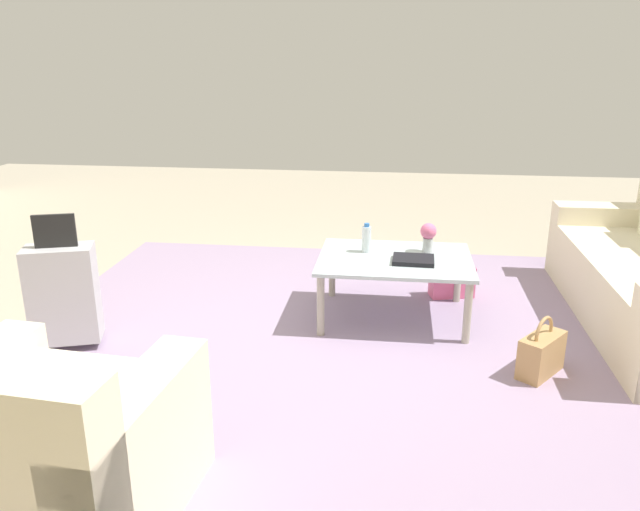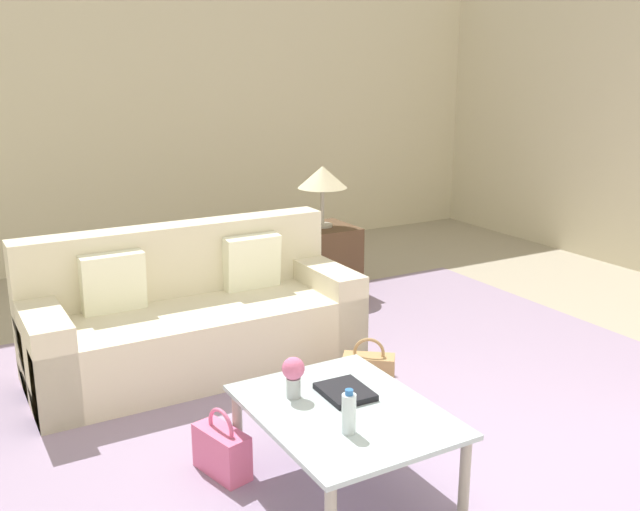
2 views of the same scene
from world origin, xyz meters
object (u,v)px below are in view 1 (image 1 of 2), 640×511
Objects in this scene: coffee_table at (395,265)px; water_bottle at (366,239)px; armchair at (39,460)px; flower_vase at (428,235)px; suitcase_silver at (63,293)px; handbag_tan at (541,354)px; coffee_table_book at (413,260)px; handbag_pink at (452,280)px.

water_bottle reaches higher than coffee_table.
flower_vase is at bearing -123.37° from armchair.
coffee_table is 1.20× the size of suitcase_silver.
suitcase_silver is 2.37× the size of handbag_tan.
flower_vase reaches higher than coffee_table_book.
water_bottle reaches higher than coffee_table_book.
armchair is 3.14m from handbag_pink.
water_bottle is 1.38m from handbag_tan.
coffee_table_book is at bearing 150.64° from water_bottle.
armchair is 2.94× the size of handbag_pink.
flower_vase reaches higher than water_bottle.
handbag_pink is (0.41, -1.15, 0.00)m from handbag_tan.
armchair is 5.13× the size of flower_vase.
water_bottle is 1.98m from suitcase_silver.
coffee_table is 5.02× the size of water_bottle.
handbag_pink is at bearing -151.15° from water_bottle.
flower_vase is at bearing 54.73° from handbag_pink.
coffee_table is 4.99× the size of flower_vase.
flower_vase is 0.57× the size of handbag_pink.
suitcase_silver is at bearing 25.27° from handbag_pink.
handbag_tan is at bearing 109.71° from handbag_pink.
handbag_pink is at bearing -125.27° from flower_vase.
handbag_pink is (-0.21, -0.30, -0.43)m from flower_vase.
coffee_table is 0.32m from flower_vase.
coffee_table is at bearing -31.57° from coffee_table_book.
suitcase_silver is at bearing 18.42° from coffee_table_book.
handbag_tan is (-0.84, 0.70, -0.26)m from coffee_table.
suitcase_silver is at bearing 20.95° from flower_vase.
armchair reaches higher than handbag_pink.
armchair is 5.16× the size of water_bottle.
handbag_tan is 1.00× the size of handbag_pink.
suitcase_silver is 2.70m from handbag_pink.
coffee_table_book is 0.32× the size of suitcase_silver.
suitcase_silver is (2.22, 0.85, -0.20)m from flower_vase.
water_bottle is 0.57× the size of handbag_pink.
water_bottle is at bearing -116.01° from armchair.
water_bottle is at bearing 6.79° from flower_vase.
suitcase_silver is (1.80, 0.80, -0.17)m from water_bottle.
suitcase_silver reaches higher than handbag_pink.
armchair is at bearing 56.63° from flower_vase.
flower_vase is at bearing -173.21° from water_bottle.
water_bottle is (-1.11, -2.27, 0.24)m from armchair.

